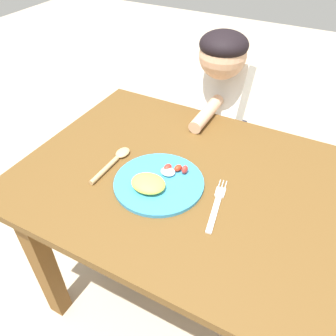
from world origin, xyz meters
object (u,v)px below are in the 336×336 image
(fork, at_px, (216,206))
(spoon, at_px, (114,161))
(person, at_px, (221,123))
(plate, at_px, (157,182))

(fork, relative_size, spoon, 1.09)
(spoon, height_order, person, person)
(plate, xyz_separation_m, fork, (0.19, 0.00, -0.01))
(spoon, xyz_separation_m, person, (0.16, 0.59, -0.14))
(plate, bearing_deg, fork, 0.39)
(fork, height_order, person, person)
(fork, bearing_deg, spoon, 75.96)
(fork, xyz_separation_m, spoon, (-0.37, 0.03, 0.01))
(plate, relative_size, person, 0.27)
(fork, distance_m, spoon, 0.37)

